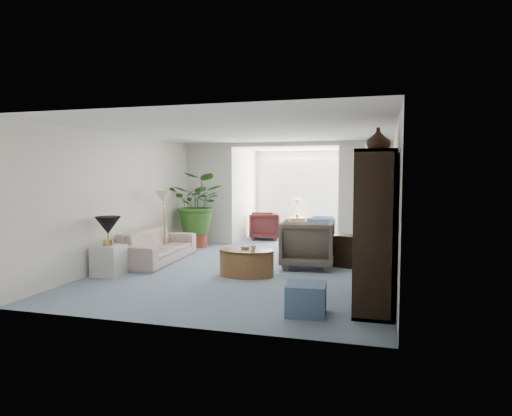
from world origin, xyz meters
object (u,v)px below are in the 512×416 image
(plant_pot, at_px, (199,240))
(ottoman, at_px, (306,299))
(end_table, at_px, (109,260))
(side_table_dark, at_px, (347,251))
(coffee_table, at_px, (246,263))
(wingback_chair, at_px, (308,244))
(coffee_bowl, at_px, (245,247))
(sunroom_chair_maroon, at_px, (264,226))
(sunroom_table, at_px, (297,227))
(coffee_cup, at_px, (253,248))
(floor_lamp, at_px, (164,197))
(table_lamp, at_px, (108,225))
(cabinet_urn, at_px, (378,141))
(sofa, at_px, (157,245))
(framed_picture, at_px, (393,177))
(sunroom_chair_blue, at_px, (321,229))
(entertainment_cabinet, at_px, (376,228))

(plant_pot, bearing_deg, ottoman, -53.28)
(end_table, relative_size, side_table_dark, 0.87)
(coffee_table, height_order, ottoman, coffee_table)
(wingback_chair, distance_m, ottoman, 2.88)
(coffee_bowl, bearing_deg, sunroom_chair_maroon, 100.35)
(sunroom_table, bearing_deg, coffee_cup, -87.55)
(floor_lamp, distance_m, sunroom_chair_maroon, 3.45)
(table_lamp, height_order, cabinet_urn, cabinet_urn)
(sunroom_chair_maroon, bearing_deg, sofa, -30.73)
(coffee_table, bearing_deg, framed_picture, 4.41)
(ottoman, relative_size, plant_pot, 1.21)
(framed_picture, distance_m, coffee_cup, 2.55)
(floor_lamp, height_order, sunroom_chair_blue, floor_lamp)
(coffee_bowl, distance_m, cabinet_urn, 2.88)
(table_lamp, distance_m, coffee_cup, 2.53)
(sofa, relative_size, ottoman, 4.53)
(cabinet_urn, relative_size, sunroom_table, 0.69)
(ottoman, bearing_deg, floor_lamp, 138.43)
(coffee_table, height_order, entertainment_cabinet, entertainment_cabinet)
(sunroom_chair_maroon, height_order, sunroom_table, sunroom_chair_maroon)
(cabinet_urn, bearing_deg, sunroom_table, 111.54)
(sofa, distance_m, ottoman, 4.31)
(framed_picture, distance_m, entertainment_cabinet, 1.43)
(end_table, xyz_separation_m, ottoman, (3.64, -1.25, -0.06))
(framed_picture, height_order, ottoman, framed_picture)
(ottoman, distance_m, plant_pot, 5.57)
(floor_lamp, xyz_separation_m, coffee_bowl, (2.17, -1.20, -0.77))
(cabinet_urn, bearing_deg, framed_picture, 72.62)
(side_table_dark, xyz_separation_m, sunroom_chair_maroon, (-2.41, 3.05, 0.06))
(side_table_dark, height_order, plant_pot, side_table_dark)
(sunroom_chair_blue, distance_m, sunroom_table, 1.06)
(table_lamp, xyz_separation_m, coffee_bowl, (2.25, 0.70, -0.39))
(side_table_dark, relative_size, sunroom_table, 1.12)
(coffee_bowl, relative_size, sunroom_chair_maroon, 0.26)
(table_lamp, relative_size, wingback_chair, 0.45)
(coffee_table, xyz_separation_m, side_table_dark, (1.59, 1.28, 0.07))
(entertainment_cabinet, bearing_deg, framed_picture, 79.45)
(coffee_cup, xyz_separation_m, side_table_dark, (1.44, 1.38, -0.20))
(sofa, relative_size, table_lamp, 4.98)
(wingback_chair, relative_size, side_table_dark, 1.65)
(wingback_chair, distance_m, sunroom_table, 4.21)
(floor_lamp, bearing_deg, coffee_table, -30.47)
(table_lamp, distance_m, side_table_dark, 4.36)
(sofa, xyz_separation_m, end_table, (-0.20, -1.35, -0.06))
(end_table, bearing_deg, side_table_dark, 25.83)
(coffee_cup, bearing_deg, coffee_bowl, 135.00)
(sofa, relative_size, coffee_cup, 22.09)
(sunroom_chair_blue, relative_size, sunroom_chair_maroon, 0.91)
(coffee_bowl, relative_size, ottoman, 0.43)
(wingback_chair, height_order, sunroom_chair_maroon, wingback_chair)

